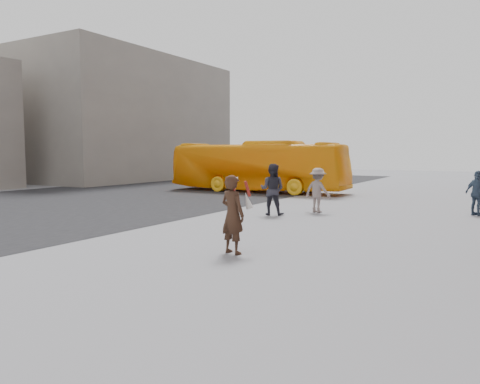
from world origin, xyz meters
The scene contains 8 objects.
ground centered at (0.00, 0.00, 0.00)m, with size 100.00×100.00×0.00m, color #9E9EA3.
road centered at (-13.00, 5.00, 0.00)m, with size 16.00×60.00×0.01m, color black.
bg_building_far centered at (-24.00, 20.00, 5.00)m, with size 10.00×18.00×10.00m, color gray.
woman centered at (-0.73, -0.74, 0.93)m, with size 0.79×0.75×1.81m.
bus centered at (-8.01, 14.11, 1.46)m, with size 2.46×10.51×2.93m, color #FFAD11.
pedestrian_a centered at (-2.86, 5.59, 0.95)m, with size 0.92×0.72×1.89m, color #2A2933.
pedestrian_b centered at (-1.68, 7.15, 0.86)m, with size 1.10×0.64×1.71m, color gray.
pedestrian_c centered at (3.70, 9.20, 0.82)m, with size 0.97×0.40×1.65m, color #3E5169.
Camera 1 is at (4.75, -9.81, 2.35)m, focal length 35.00 mm.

